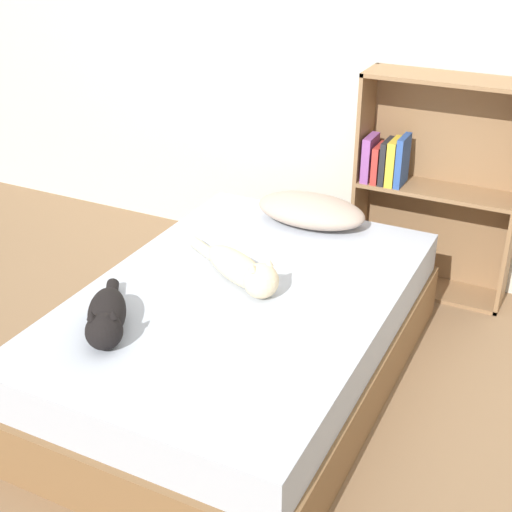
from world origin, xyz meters
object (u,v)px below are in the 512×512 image
pillow (310,210)px  cat_light (242,270)px  bed (241,337)px  cat_dark (106,317)px  bookshelf (432,183)px

pillow → cat_light: (-0.02, -0.68, -0.01)m
bed → cat_dark: 0.65m
cat_light → cat_dark: (-0.28, -0.55, 0.00)m
cat_dark → cat_light: bearing=119.9°
cat_light → bookshelf: 1.24m
bed → cat_light: 0.30m
cat_dark → bed: bearing=114.7°
bed → cat_light: (-0.03, 0.06, 0.29)m
cat_dark → pillow: bearing=133.2°
cat_light → bookshelf: size_ratio=0.50×
bed → pillow: size_ratio=3.38×
cat_light → bookshelf: bookshelf is taller
bed → pillow: (-0.00, 0.75, 0.30)m
cat_dark → bookshelf: bookshelf is taller
pillow → cat_dark: bearing=-103.9°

